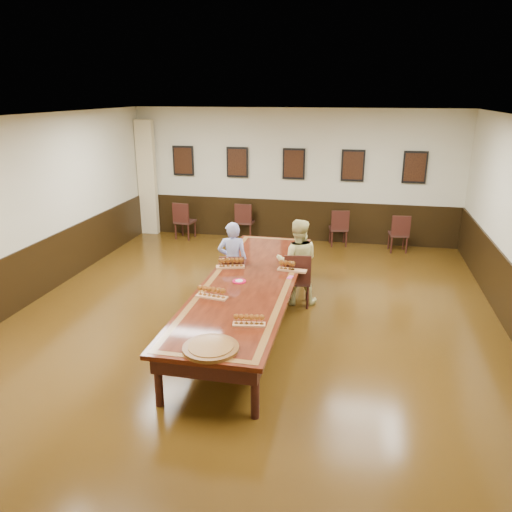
% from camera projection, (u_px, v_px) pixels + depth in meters
% --- Properties ---
extents(floor, '(8.00, 10.00, 0.02)m').
position_uv_depth(floor, '(250.00, 325.00, 8.00)').
color(floor, black).
rests_on(floor, ground).
extents(ceiling, '(8.00, 10.00, 0.02)m').
position_uv_depth(ceiling, '(249.00, 117.00, 6.98)').
color(ceiling, white).
rests_on(ceiling, floor).
extents(wall_back, '(8.00, 0.02, 3.20)m').
position_uv_depth(wall_back, '(294.00, 176.00, 12.15)').
color(wall_back, beige).
rests_on(wall_back, floor).
extents(wall_front, '(8.00, 0.02, 3.20)m').
position_uv_depth(wall_front, '(58.00, 453.00, 2.83)').
color(wall_front, beige).
rests_on(wall_front, floor).
extents(wall_left, '(0.02, 10.00, 3.20)m').
position_uv_depth(wall_left, '(14.00, 215.00, 8.27)').
color(wall_left, beige).
rests_on(wall_left, floor).
extents(chair_man, '(0.50, 0.53, 0.90)m').
position_uv_depth(chair_man, '(233.00, 278.00, 8.75)').
color(chair_man, '#321A16').
rests_on(chair_man, floor).
extents(chair_woman, '(0.52, 0.55, 0.96)m').
position_uv_depth(chair_woman, '(297.00, 279.00, 8.61)').
color(chair_woman, '#321A16').
rests_on(chair_woman, floor).
extents(spare_chair_a, '(0.51, 0.54, 0.94)m').
position_uv_depth(spare_chair_a, '(185.00, 220.00, 12.57)').
color(spare_chair_a, '#321A16').
rests_on(spare_chair_a, floor).
extents(spare_chair_b, '(0.44, 0.48, 0.92)m').
position_uv_depth(spare_chair_b, '(245.00, 221.00, 12.57)').
color(spare_chair_b, '#321A16').
rests_on(spare_chair_b, floor).
extents(spare_chair_c, '(0.50, 0.53, 0.90)m').
position_uv_depth(spare_chair_c, '(338.00, 227.00, 12.00)').
color(spare_chair_c, '#321A16').
rests_on(spare_chair_c, floor).
extents(spare_chair_d, '(0.47, 0.51, 0.89)m').
position_uv_depth(spare_chair_d, '(398.00, 233.00, 11.53)').
color(spare_chair_d, '#321A16').
rests_on(spare_chair_d, floor).
extents(person_man, '(0.58, 0.44, 1.43)m').
position_uv_depth(person_man, '(233.00, 262.00, 8.75)').
color(person_man, '#4C5BBE').
rests_on(person_man, floor).
extents(person_woman, '(0.82, 0.68, 1.51)m').
position_uv_depth(person_woman, '(297.00, 262.00, 8.62)').
color(person_woman, '#DCD68A').
rests_on(person_woman, floor).
extents(pink_phone, '(0.09, 0.15, 0.01)m').
position_uv_depth(pink_phone, '(290.00, 277.00, 7.90)').
color(pink_phone, '#DA4893').
rests_on(pink_phone, conference_table).
extents(curtain, '(0.45, 0.18, 2.90)m').
position_uv_depth(curtain, '(147.00, 178.00, 12.75)').
color(curtain, '#C6B688').
rests_on(curtain, floor).
extents(wainscoting, '(8.00, 10.00, 1.00)m').
position_uv_depth(wainscoting, '(249.00, 296.00, 7.84)').
color(wainscoting, black).
rests_on(wainscoting, floor).
extents(conference_table, '(1.40, 5.00, 0.76)m').
position_uv_depth(conference_table, '(249.00, 289.00, 7.80)').
color(conference_table, '#331008').
rests_on(conference_table, floor).
extents(posters, '(6.14, 0.04, 0.74)m').
position_uv_depth(posters, '(294.00, 164.00, 11.98)').
color(posters, black).
rests_on(posters, wall_back).
extents(flight_a, '(0.50, 0.27, 0.18)m').
position_uv_depth(flight_a, '(230.00, 263.00, 8.31)').
color(flight_a, '#AE7649').
rests_on(flight_a, conference_table).
extents(flight_b, '(0.49, 0.19, 0.18)m').
position_uv_depth(flight_b, '(290.00, 266.00, 8.17)').
color(flight_b, '#AE7649').
rests_on(flight_b, conference_table).
extents(flight_c, '(0.47, 0.21, 0.17)m').
position_uv_depth(flight_c, '(212.00, 293.00, 7.10)').
color(flight_c, '#AE7649').
rests_on(flight_c, conference_table).
extents(flight_d, '(0.43, 0.19, 0.15)m').
position_uv_depth(flight_d, '(249.00, 320.00, 6.26)').
color(flight_d, '#AE7649').
rests_on(flight_d, conference_table).
extents(red_plate_grp, '(0.21, 0.21, 0.03)m').
position_uv_depth(red_plate_grp, '(239.00, 281.00, 7.71)').
color(red_plate_grp, '#C30D37').
rests_on(red_plate_grp, conference_table).
extents(carved_platter, '(0.81, 0.81, 0.05)m').
position_uv_depth(carved_platter, '(211.00, 348.00, 5.69)').
color(carved_platter, '#4E2C0F').
rests_on(carved_platter, conference_table).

